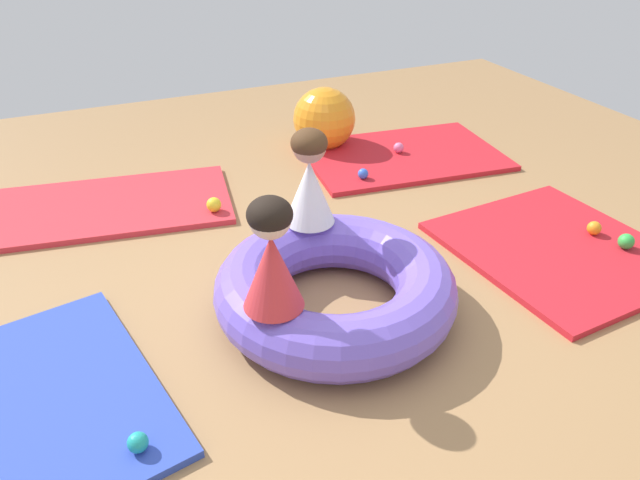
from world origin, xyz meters
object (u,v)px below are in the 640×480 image
play_ball_teal (138,442)px  play_ball_yellow (214,205)px  play_ball_pink (399,148)px  child_in_white (309,178)px  child_in_red (272,256)px  exercise_ball_large (324,119)px  play_ball_orange (594,228)px  play_ball_blue (363,174)px  inflatable_cushion (335,288)px  play_ball_green (626,241)px

play_ball_teal → play_ball_yellow: size_ratio=0.84×
play_ball_teal → play_ball_pink: 3.30m
child_in_white → play_ball_teal: 1.60m
child_in_red → exercise_ball_large: child_in_red is taller
play_ball_orange → exercise_ball_large: bearing=114.9°
play_ball_orange → play_ball_yellow: bearing=149.4°
child_in_red → play_ball_teal: 0.92m
play_ball_orange → play_ball_teal: bearing=-169.1°
play_ball_blue → exercise_ball_large: 0.77m
play_ball_orange → inflatable_cushion: bearing=-179.1°
play_ball_blue → play_ball_orange: bearing=-53.6°
child_in_red → play_ball_yellow: bearing=-141.0°
child_in_red → play_ball_blue: 2.06m
child_in_red → play_ball_orange: 2.30m
inflatable_cushion → child_in_white: size_ratio=2.29×
play_ball_pink → play_ball_orange: 1.72m
play_ball_blue → play_ball_orange: (0.97, -1.32, 0.00)m
inflatable_cushion → play_ball_blue: size_ratio=15.94×
play_ball_pink → play_ball_yellow: bearing=-166.9°
play_ball_green → play_ball_teal: play_ball_green is taller
inflatable_cushion → play_ball_yellow: bearing=103.6°
play_ball_pink → play_ball_orange: bearing=-73.9°
child_in_white → exercise_ball_large: child_in_white is taller
play_ball_green → exercise_ball_large: 2.50m
child_in_white → play_ball_yellow: child_in_white is taller
play_ball_green → play_ball_pink: bearing=105.9°
play_ball_yellow → exercise_ball_large: (1.18, 0.81, 0.17)m
child_in_white → child_in_red: child_in_white is taller
play_ball_teal → play_ball_pink: bearing=42.1°
play_ball_green → play_ball_yellow: bearing=146.1°
inflatable_cushion → play_ball_pink: 2.15m
inflatable_cushion → play_ball_green: (1.87, -0.18, -0.07)m
child_in_red → play_ball_orange: bearing=138.5°
exercise_ball_large → inflatable_cushion: bearing=-112.4°
child_in_white → play_ball_green: (1.83, -0.63, -0.50)m
child_in_white → play_ball_teal: child_in_white is taller
play_ball_orange → child_in_red: bearing=-174.1°
play_ball_green → play_ball_blue: bearing=123.8°
play_ball_blue → exercise_ball_large: exercise_ball_large is taller
play_ball_green → play_ball_yellow: play_ball_yellow is taller
play_ball_yellow → play_ball_orange: 2.48m
play_ball_teal → play_ball_yellow: bearing=66.5°
play_ball_blue → exercise_ball_large: size_ratio=0.15×
play_ball_blue → play_ball_yellow: bearing=-177.1°
child_in_red → play_ball_orange: size_ratio=6.23×
child_in_white → play_ball_yellow: (-0.36, 0.84, -0.49)m
child_in_white → exercise_ball_large: size_ratio=1.06×
play_ball_yellow → exercise_ball_large: exercise_ball_large is taller
play_ball_green → play_ball_blue: size_ratio=1.21×
play_ball_pink → child_in_white: bearing=-136.7°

